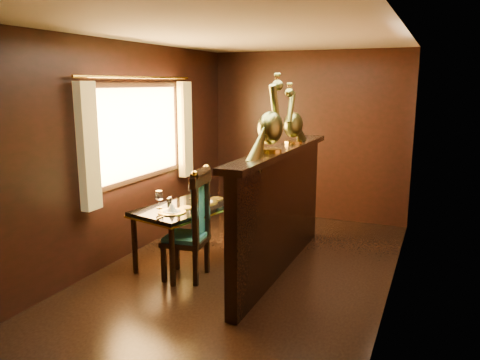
{
  "coord_description": "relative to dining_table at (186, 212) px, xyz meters",
  "views": [
    {
      "loc": [
        1.86,
        -4.34,
        2.03
      ],
      "look_at": [
        -0.14,
        0.27,
        0.99
      ],
      "focal_mm": 35.0,
      "sensor_mm": 36.0,
      "label": 1
    }
  ],
  "objects": [
    {
      "name": "dining_table",
      "position": [
        0.0,
        0.0,
        0.0
      ],
      "size": [
        0.95,
        1.29,
        0.89
      ],
      "rotation": [
        0.0,
        0.0,
        -0.23
      ],
      "color": "black",
      "rests_on": "ground"
    },
    {
      "name": "peacock_left",
      "position": [
        1.03,
        -0.1,
        1.13
      ],
      "size": [
        0.24,
        0.65,
        0.77
      ],
      "primitive_type": null,
      "color": "#194C2F",
      "rests_on": "partition"
    },
    {
      "name": "ground",
      "position": [
        0.7,
        -0.04,
        -0.62
      ],
      "size": [
        5.0,
        5.0,
        0.0
      ],
      "primitive_type": "plane",
      "color": "black",
      "rests_on": "ground"
    },
    {
      "name": "chair_right",
      "position": [
        0.7,
        0.51,
        0.07
      ],
      "size": [
        0.52,
        0.54,
        1.32
      ],
      "rotation": [
        0.0,
        0.0,
        -0.1
      ],
      "color": "black",
      "rests_on": "ground"
    },
    {
      "name": "chair_left",
      "position": [
        0.29,
        -0.31,
        0.01
      ],
      "size": [
        0.49,
        0.51,
        1.2
      ],
      "rotation": [
        0.0,
        0.0,
        0.14
      ],
      "color": "black",
      "rests_on": "ground"
    },
    {
      "name": "peacock_right",
      "position": [
        1.03,
        0.65,
        1.08
      ],
      "size": [
        0.21,
        0.57,
        0.68
      ],
      "primitive_type": null,
      "color": "#194C2F",
      "rests_on": "partition"
    },
    {
      "name": "partition",
      "position": [
        1.02,
        0.26,
        0.09
      ],
      "size": [
        0.26,
        2.7,
        1.36
      ],
      "color": "black",
      "rests_on": "ground"
    },
    {
      "name": "room_shell",
      "position": [
        0.62,
        -0.02,
        0.96
      ],
      "size": [
        3.04,
        5.04,
        2.52
      ],
      "color": "black",
      "rests_on": "ground"
    }
  ]
}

